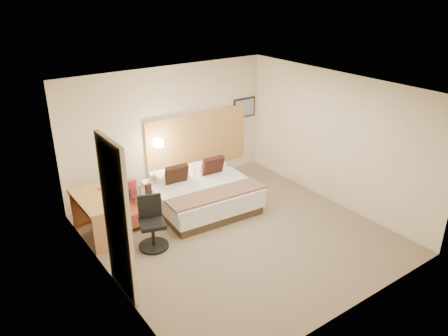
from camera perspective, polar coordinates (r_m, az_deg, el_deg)
floor at (r=8.15m, az=1.96°, el=-8.64°), size 4.80×5.00×0.02m
ceiling at (r=7.08m, az=2.26°, el=10.32°), size 4.80×5.00×0.02m
wall_back at (r=9.49m, az=-7.18°, el=5.08°), size 4.80×0.02×2.70m
wall_front at (r=5.94m, az=17.08°, el=-7.69°), size 4.80×0.02×2.70m
wall_left at (r=6.47m, az=-15.18°, el=-4.75°), size 0.02×5.00×2.70m
wall_right at (r=9.08m, az=14.29°, el=3.67°), size 0.02×5.00×2.70m
headboard_panel at (r=9.92m, az=-3.40°, el=3.60°), size 2.60×0.04×1.30m
art_frame at (r=10.48m, az=2.66°, el=7.87°), size 0.62×0.03×0.47m
art_canvas at (r=10.47m, az=2.73°, el=7.85°), size 0.54×0.01×0.39m
lamp_arm at (r=9.33m, az=-8.73°, el=3.36°), size 0.02×0.12×0.02m
lamp_shade at (r=9.28m, az=-8.56°, el=3.25°), size 0.15×0.15×0.15m
curtain at (r=6.34m, az=-13.81°, el=-6.57°), size 0.06×0.90×2.42m
bottle_a at (r=8.47m, az=-10.96°, el=-2.81°), size 0.06×0.06×0.19m
menu_folder at (r=8.44m, az=-9.85°, el=-2.73°), size 0.13×0.06×0.21m
bed at (r=8.91m, az=-3.00°, el=-3.31°), size 2.04×2.00×0.94m
lounge_chair at (r=8.48m, az=-12.98°, el=-5.39°), size 0.75×0.66×0.78m
side_table at (r=8.61m, az=-10.25°, el=-4.77°), size 0.54×0.54×0.53m
desk at (r=8.12m, az=-16.41°, el=-4.81°), size 0.57×1.23×0.77m
desk_chair at (r=7.70m, az=-9.36°, el=-7.60°), size 0.66×0.66×0.93m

